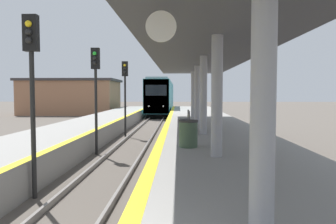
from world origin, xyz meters
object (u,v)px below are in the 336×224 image
object	(u,v)px
trash_bin	(188,134)
bench	(186,120)
train	(162,96)
signal_mid	(96,81)
signal_near	(32,71)
signal_far	(125,84)

from	to	relation	value
trash_bin	bench	xyz separation A→B (m)	(0.03, 4.69, 0.06)
train	signal_mid	bearing A→B (deg)	-92.39
signal_near	bench	distance (m)	8.25
signal_near	signal_mid	world-z (taller)	same
signal_near	signal_mid	bearing A→B (deg)	89.12
signal_near	trash_bin	world-z (taller)	signal_near
signal_far	trash_bin	bearing A→B (deg)	-69.44
train	signal_mid	size ratio (longest dim) A/B	5.13
trash_bin	signal_near	bearing A→B (deg)	-149.93
signal_near	trash_bin	bearing A→B (deg)	30.07
train	trash_bin	distance (m)	34.53
signal_near	signal_far	size ratio (longest dim) A/B	1.00
trash_bin	bench	bearing A→B (deg)	89.59
signal_near	signal_far	distance (m)	11.89
signal_near	signal_far	xyz separation A→B (m)	(0.38, 11.88, 0.00)
train	signal_mid	xyz separation A→B (m)	(-1.28, -30.79, 0.99)
train	trash_bin	size ratio (longest dim) A/B	27.46
train	signal_near	bearing A→B (deg)	-92.14
signal_mid	signal_far	xyz separation A→B (m)	(0.29, 5.94, 0.00)
signal_near	trash_bin	xyz separation A→B (m)	(3.98, 2.30, -1.83)
bench	train	bearing A→B (deg)	95.07
signal_mid	bench	size ratio (longest dim) A/B	2.46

